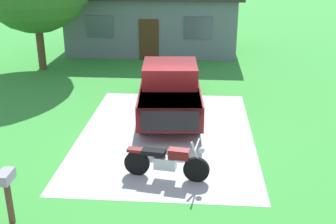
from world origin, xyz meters
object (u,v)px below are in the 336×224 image
object	(u,v)px
motorcycle	(167,161)
neighbor_house	(154,18)
mailbox	(6,184)
pickup_truck	(170,86)

from	to	relation	value
motorcycle	neighbor_house	world-z (taller)	neighbor_house
mailbox	neighbor_house	world-z (taller)	neighbor_house
pickup_truck	neighbor_house	distance (m)	10.07
motorcycle	pickup_truck	world-z (taller)	pickup_truck
mailbox	neighbor_house	distance (m)	16.87
motorcycle	mailbox	xyz separation A→B (m)	(-3.15, -2.18, 0.51)
pickup_truck	mailbox	xyz separation A→B (m)	(-2.89, -6.90, 0.03)
motorcycle	mailbox	bearing A→B (deg)	-145.25
pickup_truck	neighbor_house	world-z (taller)	neighbor_house
motorcycle	mailbox	size ratio (longest dim) A/B	1.75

